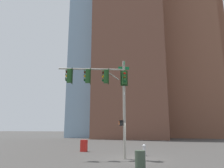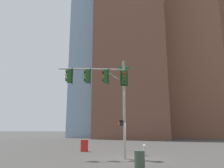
% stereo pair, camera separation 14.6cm
% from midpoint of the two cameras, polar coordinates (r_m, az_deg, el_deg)
% --- Properties ---
extents(ground_plane, '(200.00, 200.00, 0.00)m').
position_cam_midpoint_polar(ground_plane, '(16.03, 5.95, -19.41)').
color(ground_plane, '#423F3D').
extents(signal_pole_assembly, '(2.10, 5.05, 7.16)m').
position_cam_midpoint_polar(signal_pole_assembly, '(15.66, -1.72, -0.41)').
color(signal_pole_assembly, '#9E998C').
rests_on(signal_pole_assembly, ground_plane).
extents(fire_hydrant, '(0.34, 0.26, 0.87)m').
position_cam_midpoint_polar(fire_hydrant, '(17.46, 9.03, -17.13)').
color(fire_hydrant, '#B2B2B7').
rests_on(fire_hydrant, ground_plane).
extents(litter_bin, '(0.56, 0.56, 0.95)m').
position_cam_midpoint_polar(litter_bin, '(12.02, 7.84, -19.67)').
color(litter_bin, '#384738').
rests_on(litter_bin, ground_plane).
extents(newspaper_box, '(0.45, 0.57, 1.05)m').
position_cam_midpoint_polar(newspaper_box, '(20.39, -7.26, -16.24)').
color(newspaper_box, red).
rests_on(newspaper_box, ground_plane).
extents(building_brick_nearside, '(25.40, 17.21, 54.12)m').
position_cam_midpoint_polar(building_brick_nearside, '(64.44, 17.33, 11.55)').
color(building_brick_nearside, brown).
rests_on(building_brick_nearside, ground_plane).
extents(building_brick_midblock, '(22.70, 14.73, 39.84)m').
position_cam_midpoint_polar(building_brick_midblock, '(53.31, 6.75, 7.80)').
color(building_brick_midblock, brown).
rests_on(building_brick_midblock, ground_plane).
extents(building_brick_farside, '(19.89, 17.63, 37.88)m').
position_cam_midpoint_polar(building_brick_farside, '(70.49, 20.95, 2.82)').
color(building_brick_farside, brown).
rests_on(building_brick_farside, ground_plane).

